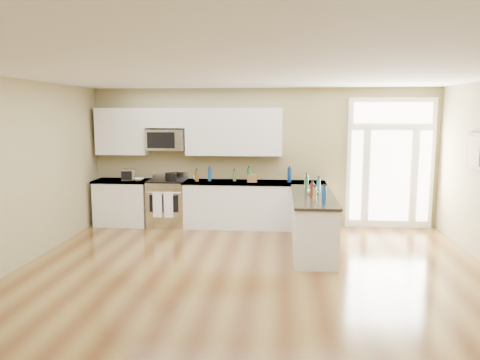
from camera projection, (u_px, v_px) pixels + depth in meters
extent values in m
plane|color=brown|center=(248.00, 299.00, 5.82)|extent=(8.00, 8.00, 0.00)
plane|color=#978B60|center=(262.00, 157.00, 9.57)|extent=(7.00, 0.00, 7.00)
plane|color=white|center=(249.00, 69.00, 5.43)|extent=(8.00, 8.00, 0.00)
cube|color=silver|center=(123.00, 203.00, 9.65)|extent=(1.06, 0.62, 0.90)
cube|color=black|center=(123.00, 222.00, 9.71)|extent=(1.02, 0.52, 0.10)
cube|color=black|center=(122.00, 181.00, 9.58)|extent=(1.10, 0.66, 0.04)
cube|color=silver|center=(254.00, 206.00, 9.41)|extent=(2.81, 0.62, 0.90)
cube|color=black|center=(254.00, 225.00, 9.47)|extent=(2.77, 0.52, 0.10)
cube|color=black|center=(254.00, 183.00, 9.34)|extent=(2.85, 0.66, 0.04)
cube|color=silver|center=(312.00, 223.00, 7.89)|extent=(0.65, 2.28, 0.90)
cube|color=black|center=(312.00, 246.00, 7.94)|extent=(0.61, 2.18, 0.10)
cube|color=black|center=(313.00, 196.00, 7.82)|extent=(0.69, 2.32, 0.04)
cube|color=silver|center=(122.00, 131.00, 9.59)|extent=(1.04, 0.33, 0.95)
cube|color=silver|center=(234.00, 132.00, 9.38)|extent=(1.94, 0.33, 0.95)
cube|color=silver|center=(166.00, 118.00, 9.47)|extent=(0.82, 0.33, 0.40)
cube|color=silver|center=(166.00, 140.00, 9.49)|extent=(0.78, 0.40, 0.42)
cube|color=black|center=(161.00, 140.00, 9.30)|extent=(0.56, 0.01, 0.32)
cube|color=white|center=(390.00, 163.00, 9.32)|extent=(1.70, 0.08, 2.60)
cube|color=white|center=(390.00, 176.00, 9.30)|extent=(0.78, 0.02, 1.80)
cube|color=white|center=(356.00, 176.00, 9.36)|extent=(0.22, 0.02, 1.80)
cube|color=white|center=(424.00, 177.00, 9.25)|extent=(0.22, 0.02, 1.80)
cube|color=white|center=(393.00, 113.00, 9.13)|extent=(1.50, 0.02, 0.40)
cube|color=black|center=(475.00, 151.00, 7.45)|extent=(0.04, 0.58, 0.58)
cube|color=#9F703F|center=(474.00, 151.00, 7.45)|extent=(0.01, 0.46, 0.46)
cube|color=silver|center=(168.00, 204.00, 9.57)|extent=(0.76, 0.62, 0.92)
cube|color=black|center=(167.00, 181.00, 9.50)|extent=(0.76, 0.60, 0.03)
cube|color=silver|center=(171.00, 175.00, 9.78)|extent=(0.76, 0.04, 0.14)
cube|color=black|center=(164.00, 204.00, 9.25)|extent=(0.58, 0.01, 0.34)
cylinder|color=silver|center=(163.00, 193.00, 9.19)|extent=(0.70, 0.02, 0.02)
cube|color=white|center=(157.00, 205.00, 9.22)|extent=(0.18, 0.02, 0.50)
cube|color=white|center=(168.00, 205.00, 9.20)|extent=(0.18, 0.02, 0.50)
cylinder|color=black|center=(171.00, 176.00, 9.39)|extent=(0.28, 0.28, 0.17)
cube|color=silver|center=(128.00, 175.00, 9.48)|extent=(0.31, 0.27, 0.23)
cube|color=brown|center=(252.00, 178.00, 9.26)|extent=(0.20, 0.15, 0.16)
imported|color=white|center=(138.00, 179.00, 9.45)|extent=(0.24, 0.24, 0.05)
imported|color=white|center=(313.00, 192.00, 7.93)|extent=(0.25, 0.25, 0.06)
imported|color=white|center=(196.00, 178.00, 9.57)|extent=(0.14, 0.14, 0.08)
cylinder|color=#19591E|center=(307.00, 184.00, 8.26)|extent=(0.06, 0.06, 0.24)
cylinder|color=navy|center=(210.00, 175.00, 9.41)|extent=(0.07, 0.07, 0.26)
cylinder|color=brown|center=(197.00, 176.00, 9.37)|extent=(0.07, 0.07, 0.22)
cylinder|color=olive|center=(315.00, 194.00, 7.27)|extent=(0.06, 0.06, 0.21)
cylinder|color=#26727F|center=(319.00, 186.00, 7.90)|extent=(0.06, 0.06, 0.27)
cylinder|color=#591919|center=(312.00, 190.00, 7.62)|extent=(0.07, 0.07, 0.22)
cylinder|color=#B2B2B7|center=(306.00, 181.00, 8.56)|extent=(0.07, 0.07, 0.23)
cylinder|color=navy|center=(289.00, 175.00, 9.24)|extent=(0.08, 0.08, 0.28)
cylinder|color=#3F7226|center=(234.00, 176.00, 9.40)|extent=(0.06, 0.06, 0.21)
cylinder|color=#19591E|center=(249.00, 175.00, 9.24)|extent=(0.07, 0.07, 0.28)
cylinder|color=navy|center=(324.00, 196.00, 6.96)|extent=(0.07, 0.07, 0.27)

